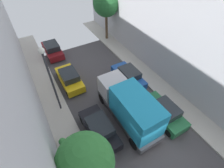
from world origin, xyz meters
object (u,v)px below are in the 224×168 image
(parked_car_left_3, at_px, (52,49))
(street_tree_0, at_px, (85,162))
(street_tree_1, at_px, (106,4))
(lamp_post, at_px, (49,74))
(parked_car_left_1, at_px, (99,129))
(potted_plant_2, at_px, (63,142))
(parked_car_right_3, at_px, (128,76))
(parked_car_right_2, at_px, (164,112))
(delivery_truck, at_px, (129,106))
(parked_car_left_2, at_px, (70,78))

(parked_car_left_3, relative_size, street_tree_0, 0.77)
(parked_car_left_3, distance_m, street_tree_1, 8.76)
(parked_car_left_3, bearing_deg, lamp_post, -102.03)
(parked_car_left_1, distance_m, potted_plant_2, 2.84)
(parked_car_right_3, height_order, street_tree_0, street_tree_0)
(parked_car_left_1, bearing_deg, potted_plant_2, 170.86)
(parked_car_left_3, bearing_deg, street_tree_1, -0.06)
(street_tree_0, xyz_separation_m, street_tree_1, (9.87, 16.02, 0.66))
(potted_plant_2, bearing_deg, parked_car_left_3, 77.26)
(parked_car_right_2, bearing_deg, delivery_truck, 154.26)
(parked_car_left_1, height_order, street_tree_0, street_tree_0)
(parked_car_left_2, height_order, street_tree_0, street_tree_0)
(parked_car_right_3, bearing_deg, parked_car_right_2, -90.00)
(delivery_truck, bearing_deg, parked_car_right_3, 55.86)
(delivery_truck, relative_size, street_tree_1, 1.03)
(street_tree_0, height_order, street_tree_1, street_tree_1)
(parked_car_right_3, bearing_deg, parked_car_left_3, 121.28)
(parked_car_left_2, bearing_deg, delivery_truck, -68.00)
(parked_car_left_2, bearing_deg, street_tree_1, 38.68)
(street_tree_1, bearing_deg, parked_car_right_2, -99.29)
(parked_car_left_1, xyz_separation_m, street_tree_0, (-2.16, -3.17, 3.48))
(lamp_post, bearing_deg, delivery_truck, -40.67)
(parked_car_right_2, bearing_deg, potted_plant_2, 167.86)
(parked_car_left_1, height_order, lamp_post, lamp_post)
(street_tree_0, bearing_deg, parked_car_left_1, 55.75)
(delivery_truck, bearing_deg, parked_car_left_2, 112.00)
(parked_car_left_2, xyz_separation_m, parked_car_right_3, (5.40, -2.70, 0.00))
(parked_car_left_2, distance_m, parked_car_right_3, 6.04)
(parked_car_right_3, relative_size, street_tree_1, 0.66)
(parked_car_left_2, height_order, street_tree_1, street_tree_1)
(parked_car_left_3, distance_m, lamp_post, 9.75)
(street_tree_0, distance_m, potted_plant_2, 5.14)
(street_tree_0, relative_size, lamp_post, 0.88)
(delivery_truck, xyz_separation_m, street_tree_0, (-4.86, -3.16, 2.41))
(parked_car_left_2, relative_size, lamp_post, 0.67)
(parked_car_right_2, relative_size, street_tree_1, 0.66)
(street_tree_0, bearing_deg, delivery_truck, 33.02)
(parked_car_left_2, xyz_separation_m, street_tree_0, (-2.16, -9.84, 3.48))
(street_tree_1, bearing_deg, potted_plant_2, -130.32)
(parked_car_left_1, relative_size, parked_car_left_3, 1.00)
(parked_car_right_3, xyz_separation_m, potted_plant_2, (-8.21, -3.52, -0.12))
(street_tree_0, height_order, potted_plant_2, street_tree_0)
(street_tree_0, bearing_deg, street_tree_1, 58.35)
(parked_car_right_2, bearing_deg, street_tree_0, -166.20)
(parked_car_left_3, xyz_separation_m, potted_plant_2, (-2.81, -12.41, -0.12))
(parked_car_left_2, relative_size, parked_car_right_2, 1.00)
(parked_car_right_3, bearing_deg, parked_car_left_2, 153.42)
(delivery_truck, xyz_separation_m, potted_plant_2, (-5.51, 0.46, -1.18))
(parked_car_right_2, distance_m, street_tree_1, 14.94)
(parked_car_left_1, bearing_deg, parked_car_left_3, 90.00)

